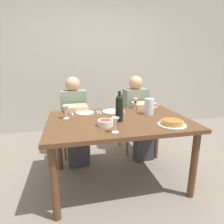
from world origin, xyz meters
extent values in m
plane|color=slate|center=(0.00, 0.00, 0.00)|extent=(8.00, 8.00, 0.00)
cube|color=#B2ADA3|center=(0.00, 1.98, 1.40)|extent=(8.00, 0.10, 2.80)
cube|color=brown|center=(0.00, 0.00, 0.74)|extent=(1.50, 1.00, 0.04)
cylinder|color=brown|center=(-0.67, -0.42, 0.36)|extent=(0.07, 0.07, 0.72)
cylinder|color=brown|center=(0.67, -0.42, 0.36)|extent=(0.07, 0.07, 0.72)
cylinder|color=brown|center=(-0.67, 0.42, 0.36)|extent=(0.07, 0.07, 0.72)
cylinder|color=brown|center=(0.67, 0.42, 0.36)|extent=(0.07, 0.07, 0.72)
cylinder|color=black|center=(-0.01, -0.06, 0.87)|extent=(0.08, 0.08, 0.22)
sphere|color=black|center=(-0.01, -0.06, 0.99)|extent=(0.08, 0.08, 0.08)
cylinder|color=black|center=(-0.01, -0.06, 1.04)|extent=(0.03, 0.03, 0.07)
cylinder|color=black|center=(-0.01, -0.06, 0.86)|extent=(0.08, 0.08, 0.08)
cylinder|color=silver|center=(0.39, 0.11, 0.85)|extent=(0.11, 0.11, 0.19)
cylinder|color=silver|center=(0.39, 0.11, 0.82)|extent=(0.10, 0.10, 0.11)
torus|color=silver|center=(0.47, 0.11, 0.86)|extent=(0.07, 0.01, 0.07)
cylinder|color=silver|center=(0.46, -0.31, 0.77)|extent=(0.27, 0.27, 0.01)
cylinder|color=#C18E47|center=(0.46, -0.31, 0.79)|extent=(0.21, 0.21, 0.03)
ellipsoid|color=#9E6028|center=(0.46, -0.31, 0.81)|extent=(0.19, 0.19, 0.02)
cylinder|color=silver|center=(-0.18, -0.18, 0.79)|extent=(0.15, 0.15, 0.06)
ellipsoid|color=#B2382D|center=(-0.18, -0.18, 0.81)|extent=(0.12, 0.12, 0.04)
cylinder|color=silver|center=(-0.13, -0.37, 0.76)|extent=(0.06, 0.06, 0.00)
cylinder|color=silver|center=(-0.13, -0.37, 0.80)|extent=(0.01, 0.01, 0.07)
cone|color=silver|center=(-0.13, -0.37, 0.86)|extent=(0.07, 0.07, 0.07)
cylinder|color=silver|center=(-0.55, 0.15, 0.76)|extent=(0.06, 0.06, 0.00)
cylinder|color=silver|center=(-0.55, 0.15, 0.80)|extent=(0.01, 0.01, 0.06)
cone|color=silver|center=(-0.55, 0.15, 0.87)|extent=(0.07, 0.07, 0.08)
cylinder|color=silver|center=(0.33, 0.40, 0.76)|extent=(0.06, 0.06, 0.00)
cylinder|color=silver|center=(0.33, 0.40, 0.80)|extent=(0.01, 0.01, 0.07)
cone|color=silver|center=(0.33, 0.40, 0.87)|extent=(0.06, 0.06, 0.07)
cylinder|color=#470A14|center=(0.33, 0.40, 0.85)|extent=(0.03, 0.03, 0.03)
cylinder|color=silver|center=(-0.33, 0.33, 0.77)|extent=(0.22, 0.22, 0.01)
cylinder|color=white|center=(0.00, 0.31, 0.77)|extent=(0.25, 0.25, 0.01)
cube|color=silver|center=(-0.48, 0.33, 0.76)|extent=(0.03, 0.16, 0.00)
cube|color=silver|center=(-0.18, 0.33, 0.76)|extent=(0.01, 0.18, 0.00)
cube|color=silver|center=(0.15, 0.31, 0.76)|extent=(0.03, 0.18, 0.00)
cube|color=silver|center=(-0.15, 0.31, 0.76)|extent=(0.01, 0.16, 0.00)
cube|color=olive|center=(-0.45, 0.82, 0.46)|extent=(0.42, 0.42, 0.02)
cube|color=olive|center=(-0.46, 1.01, 0.67)|extent=(0.36, 0.05, 0.40)
cylinder|color=olive|center=(-0.61, 0.64, 0.23)|extent=(0.04, 0.04, 0.45)
cylinder|color=olive|center=(-0.27, 0.66, 0.23)|extent=(0.04, 0.04, 0.45)
cylinder|color=olive|center=(-0.63, 0.98, 0.23)|extent=(0.04, 0.04, 0.45)
cylinder|color=olive|center=(-0.29, 1.00, 0.23)|extent=(0.04, 0.04, 0.45)
cube|color=gray|center=(-0.45, 0.78, 0.72)|extent=(0.35, 0.22, 0.50)
sphere|color=tan|center=(-0.45, 0.78, 1.06)|extent=(0.20, 0.20, 0.20)
cube|color=#33333D|center=(-0.44, 0.59, 0.47)|extent=(0.33, 0.40, 0.14)
cube|color=#33333D|center=(-0.43, 0.44, 0.20)|extent=(0.28, 0.14, 0.40)
cube|color=tan|center=(-0.43, 0.50, 0.79)|extent=(0.30, 0.26, 0.06)
cube|color=olive|center=(0.45, 0.78, 0.46)|extent=(0.43, 0.43, 0.02)
cube|color=olive|center=(0.44, 0.97, 0.67)|extent=(0.36, 0.06, 0.40)
cylinder|color=olive|center=(0.29, 0.60, 0.23)|extent=(0.04, 0.04, 0.45)
cylinder|color=olive|center=(0.63, 0.62, 0.23)|extent=(0.04, 0.04, 0.45)
cylinder|color=olive|center=(0.27, 0.94, 0.23)|extent=(0.04, 0.04, 0.45)
cylinder|color=olive|center=(0.61, 0.96, 0.23)|extent=(0.04, 0.04, 0.45)
cube|color=gray|center=(0.45, 0.74, 0.72)|extent=(0.35, 0.23, 0.50)
sphere|color=tan|center=(0.45, 0.74, 1.06)|extent=(0.20, 0.20, 0.20)
cube|color=#33333D|center=(0.46, 0.55, 0.47)|extent=(0.33, 0.40, 0.14)
cube|color=#33333D|center=(0.48, 0.40, 0.20)|extent=(0.28, 0.14, 0.40)
cube|color=tan|center=(0.47, 0.46, 0.79)|extent=(0.31, 0.26, 0.06)
camera|label=1|loc=(-0.50, -1.88, 1.37)|focal=30.29mm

